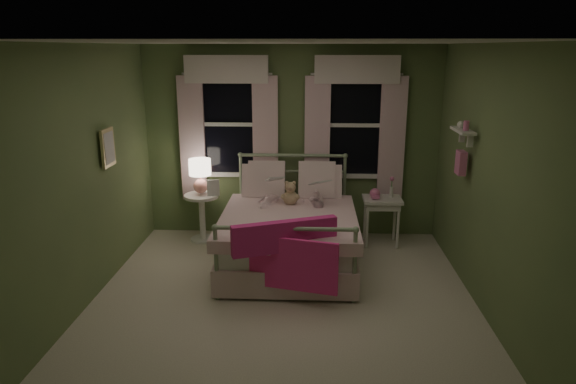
# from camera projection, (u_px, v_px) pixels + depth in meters

# --- Properties ---
(room_shell) EXTENTS (4.20, 4.20, 4.20)m
(room_shell) POSITION_uv_depth(u_px,v_px,m) (283.00, 181.00, 4.99)
(room_shell) COLOR #EFE5CE
(room_shell) RESTS_ON ground
(bed) EXTENTS (1.58, 2.03, 1.18)m
(bed) POSITION_uv_depth(u_px,v_px,m) (289.00, 233.00, 6.23)
(bed) COLOR white
(bed) RESTS_ON ground
(pink_throw) EXTENTS (1.08, 0.49, 0.71)m
(pink_throw) POSITION_uv_depth(u_px,v_px,m) (285.00, 247.00, 5.18)
(pink_throw) COLOR #D72A81
(pink_throw) RESTS_ON bed
(child_left) EXTENTS (0.30, 0.23, 0.76)m
(child_left) POSITION_uv_depth(u_px,v_px,m) (269.00, 179.00, 6.49)
(child_left) COLOR #F7D1DD
(child_left) RESTS_ON bed
(child_right) EXTENTS (0.35, 0.30, 0.63)m
(child_right) POSITION_uv_depth(u_px,v_px,m) (313.00, 184.00, 6.48)
(child_right) COLOR #F7D1DD
(child_right) RESTS_ON bed
(book_left) EXTENTS (0.22, 0.17, 0.26)m
(book_left) POSITION_uv_depth(u_px,v_px,m) (267.00, 183.00, 6.25)
(book_left) COLOR beige
(book_left) RESTS_ON child_left
(book_right) EXTENTS (0.23, 0.19, 0.26)m
(book_right) POSITION_uv_depth(u_px,v_px,m) (313.00, 187.00, 6.23)
(book_right) COLOR beige
(book_right) RESTS_ON child_right
(teddy_bear) EXTENTS (0.23, 0.19, 0.31)m
(teddy_bear) POSITION_uv_depth(u_px,v_px,m) (290.00, 195.00, 6.37)
(teddy_bear) COLOR tan
(teddy_bear) RESTS_ON bed
(nightstand_left) EXTENTS (0.46, 0.46, 0.65)m
(nightstand_left) POSITION_uv_depth(u_px,v_px,m) (202.00, 211.00, 6.95)
(nightstand_left) COLOR white
(nightstand_left) RESTS_ON ground
(table_lamp) EXTENTS (0.29, 0.29, 0.46)m
(table_lamp) POSITION_uv_depth(u_px,v_px,m) (200.00, 173.00, 6.80)
(table_lamp) COLOR pink
(table_lamp) RESTS_ON nightstand_left
(book_nightstand) EXTENTS (0.22, 0.26, 0.02)m
(book_nightstand) POSITION_uv_depth(u_px,v_px,m) (207.00, 196.00, 6.80)
(book_nightstand) COLOR beige
(book_nightstand) RESTS_ON nightstand_left
(nightstand_right) EXTENTS (0.50, 0.40, 0.64)m
(nightstand_right) POSITION_uv_depth(u_px,v_px,m) (382.00, 205.00, 6.76)
(nightstand_right) COLOR white
(nightstand_right) RESTS_ON ground
(pink_toy) EXTENTS (0.14, 0.18, 0.14)m
(pink_toy) POSITION_uv_depth(u_px,v_px,m) (375.00, 194.00, 6.71)
(pink_toy) COLOR pink
(pink_toy) RESTS_ON nightstand_right
(bud_vase) EXTENTS (0.06, 0.06, 0.28)m
(bud_vase) POSITION_uv_depth(u_px,v_px,m) (392.00, 187.00, 6.73)
(bud_vase) COLOR white
(bud_vase) RESTS_ON nightstand_right
(window_left) EXTENTS (1.34, 0.13, 1.96)m
(window_left) POSITION_uv_depth(u_px,v_px,m) (228.00, 119.00, 6.89)
(window_left) COLOR black
(window_left) RESTS_ON room_shell
(window_right) EXTENTS (1.34, 0.13, 1.96)m
(window_right) POSITION_uv_depth(u_px,v_px,m) (355.00, 120.00, 6.82)
(window_right) COLOR black
(window_right) RESTS_ON room_shell
(wall_shelf) EXTENTS (0.15, 0.50, 0.60)m
(wall_shelf) POSITION_uv_depth(u_px,v_px,m) (462.00, 147.00, 5.52)
(wall_shelf) COLOR white
(wall_shelf) RESTS_ON room_shell
(framed_picture) EXTENTS (0.03, 0.32, 0.42)m
(framed_picture) POSITION_uv_depth(u_px,v_px,m) (108.00, 148.00, 5.60)
(framed_picture) COLOR beige
(framed_picture) RESTS_ON room_shell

